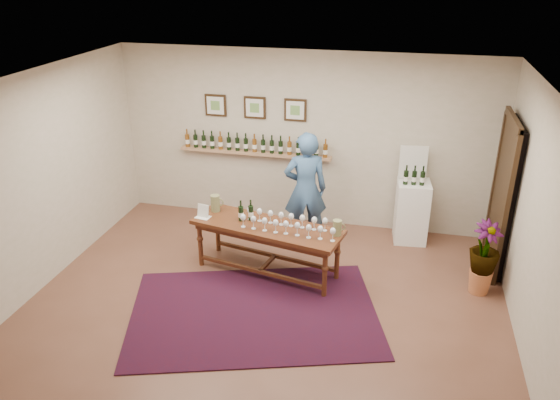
% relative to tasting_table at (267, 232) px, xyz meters
% --- Properties ---
extents(ground, '(6.00, 6.00, 0.00)m').
position_rel_tasting_table_xyz_m(ground, '(0.17, -0.75, -0.62)').
color(ground, brown).
rests_on(ground, ground).
extents(room_shell, '(6.00, 6.00, 6.00)m').
position_rel_tasting_table_xyz_m(room_shell, '(2.28, 1.11, 0.50)').
color(room_shell, beige).
rests_on(room_shell, ground).
extents(rug, '(3.49, 2.83, 0.02)m').
position_rel_tasting_table_xyz_m(rug, '(0.08, -0.98, -0.61)').
color(rug, '#440C15').
rests_on(rug, ground).
extents(tasting_table, '(2.16, 1.07, 0.73)m').
position_rel_tasting_table_xyz_m(tasting_table, '(0.00, 0.00, 0.00)').
color(tasting_table, '#431A10').
rests_on(tasting_table, ground).
extents(table_glasses, '(1.45, 0.46, 0.20)m').
position_rel_tasting_table_xyz_m(table_glasses, '(0.25, -0.06, 0.21)').
color(table_glasses, white).
rests_on(table_glasses, tasting_table).
extents(table_bottles, '(0.29, 0.20, 0.28)m').
position_rel_tasting_table_xyz_m(table_bottles, '(-0.32, 0.08, 0.25)').
color(table_bottles, black).
rests_on(table_bottles, tasting_table).
extents(pitcher_left, '(0.16, 0.16, 0.24)m').
position_rel_tasting_table_xyz_m(pitcher_left, '(-0.82, 0.27, 0.23)').
color(pitcher_left, olive).
rests_on(pitcher_left, tasting_table).
extents(pitcher_right, '(0.16, 0.16, 0.21)m').
position_rel_tasting_table_xyz_m(pitcher_right, '(0.96, -0.07, 0.22)').
color(pitcher_right, olive).
rests_on(pitcher_right, tasting_table).
extents(menu_card, '(0.22, 0.18, 0.18)m').
position_rel_tasting_table_xyz_m(menu_card, '(-0.93, 0.05, 0.20)').
color(menu_card, silver).
rests_on(menu_card, tasting_table).
extents(display_pedestal, '(0.53, 0.53, 0.96)m').
position_rel_tasting_table_xyz_m(display_pedestal, '(1.92, 1.44, -0.14)').
color(display_pedestal, white).
rests_on(display_pedestal, ground).
extents(pedestal_bottles, '(0.30, 0.11, 0.29)m').
position_rel_tasting_table_xyz_m(pedestal_bottles, '(1.90, 1.35, 0.49)').
color(pedestal_bottles, black).
rests_on(pedestal_bottles, display_pedestal).
extents(info_sign, '(0.41, 0.06, 0.56)m').
position_rel_tasting_table_xyz_m(info_sign, '(1.87, 1.54, 0.62)').
color(info_sign, silver).
rests_on(info_sign, display_pedestal).
extents(potted_plant, '(0.63, 0.63, 0.87)m').
position_rel_tasting_table_xyz_m(potted_plant, '(2.84, 0.15, -0.11)').
color(potted_plant, '#B5663C').
rests_on(potted_plant, ground).
extents(person, '(0.74, 0.60, 1.77)m').
position_rel_tasting_table_xyz_m(person, '(0.34, 0.97, 0.26)').
color(person, '#395C86').
rests_on(person, ground).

